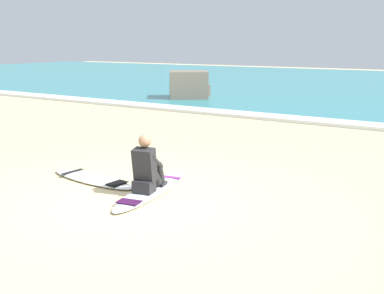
{
  "coord_description": "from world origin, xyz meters",
  "views": [
    {
      "loc": [
        4.61,
        -5.5,
        2.48
      ],
      "look_at": [
        -0.04,
        1.8,
        0.55
      ],
      "focal_mm": 44.46,
      "sensor_mm": 36.0,
      "label": 1
    }
  ],
  "objects": [
    {
      "name": "surfer_seated",
      "position": [
        -0.05,
        0.44,
        0.44
      ],
      "size": [
        0.47,
        0.75,
        0.95
      ],
      "color": "#232326",
      "rests_on": "surfboard_main"
    },
    {
      "name": "rock_outcrop_distant",
      "position": [
        -6.56,
        11.78,
        0.51
      ],
      "size": [
        2.16,
        2.32,
        1.24
      ],
      "color": "#756656",
      "rests_on": "ground"
    },
    {
      "name": "surfboard_main",
      "position": [
        -0.08,
        0.6,
        0.04
      ],
      "size": [
        0.98,
        2.52,
        0.08
      ],
      "color": "silver",
      "rests_on": "ground"
    },
    {
      "name": "ground_plane",
      "position": [
        0.0,
        0.0,
        0.0
      ],
      "size": [
        80.0,
        80.0,
        0.0
      ],
      "primitive_type": "plane",
      "color": "#CCB584"
    },
    {
      "name": "breaking_foam",
      "position": [
        0.0,
        8.9,
        0.06
      ],
      "size": [
        80.0,
        0.9,
        0.11
      ],
      "primitive_type": "cube",
      "color": "white",
      "rests_on": "ground"
    },
    {
      "name": "surfboard_spare_near",
      "position": [
        -1.39,
        0.54,
        0.04
      ],
      "size": [
        2.07,
        0.71,
        0.08
      ],
      "color": "white",
      "rests_on": "ground"
    }
  ]
}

